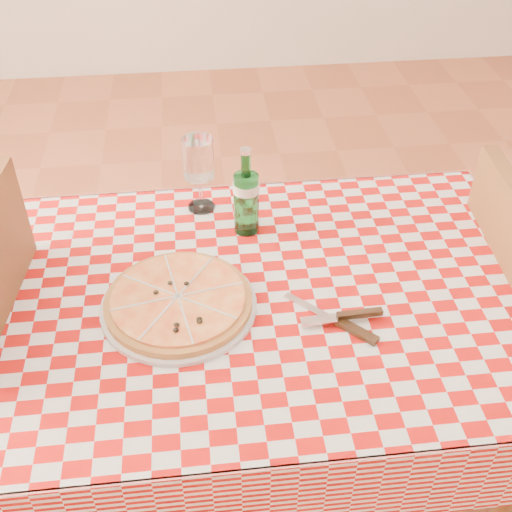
{
  "coord_description": "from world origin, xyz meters",
  "views": [
    {
      "loc": [
        -0.15,
        -1.07,
        1.76
      ],
      "look_at": [
        -0.02,
        0.06,
        0.82
      ],
      "focal_mm": 45.0,
      "sensor_mm": 36.0,
      "label": 1
    }
  ],
  "objects_px": {
    "dining_table": "(267,322)",
    "pizza_plate": "(178,301)",
    "wine_glass": "(199,175)",
    "water_bottle": "(246,191)"
  },
  "relations": [
    {
      "from": "dining_table",
      "to": "pizza_plate",
      "type": "xyz_separation_m",
      "value": [
        -0.2,
        -0.03,
        0.12
      ]
    },
    {
      "from": "water_bottle",
      "to": "wine_glass",
      "type": "bearing_deg",
      "value": 134.86
    },
    {
      "from": "water_bottle",
      "to": "wine_glass",
      "type": "xyz_separation_m",
      "value": [
        -0.11,
        0.11,
        -0.01
      ]
    },
    {
      "from": "pizza_plate",
      "to": "water_bottle",
      "type": "height_order",
      "value": "water_bottle"
    },
    {
      "from": "pizza_plate",
      "to": "wine_glass",
      "type": "xyz_separation_m",
      "value": [
        0.07,
        0.38,
        0.08
      ]
    },
    {
      "from": "dining_table",
      "to": "wine_glass",
      "type": "relative_size",
      "value": 5.78
    },
    {
      "from": "dining_table",
      "to": "pizza_plate",
      "type": "bearing_deg",
      "value": -171.75
    },
    {
      "from": "pizza_plate",
      "to": "water_bottle",
      "type": "relative_size",
      "value": 1.47
    },
    {
      "from": "dining_table",
      "to": "wine_glass",
      "type": "distance_m",
      "value": 0.43
    },
    {
      "from": "pizza_plate",
      "to": "water_bottle",
      "type": "distance_m",
      "value": 0.34
    }
  ]
}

